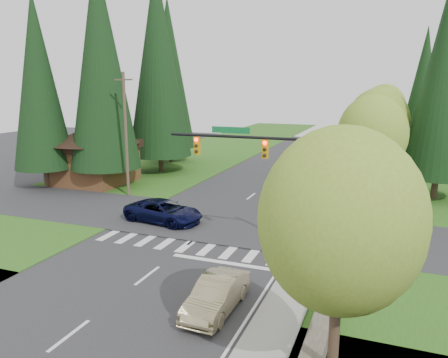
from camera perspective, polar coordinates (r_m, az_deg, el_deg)
The scene contains 34 objects.
ground at distance 22.53m, azimuth -8.65°, elevation -11.38°, with size 120.00×120.00×0.00m, color #28282B.
grass_east at distance 38.99m, azimuth 24.21°, elevation -2.19°, with size 14.00×110.00×0.06m, color #305516.
grass_west at distance 45.41m, azimuth -10.53°, elevation 0.57°, with size 14.00×110.00×0.06m, color #305516.
cross_street at distance 29.28m, azimuth -0.90°, elevation -5.66°, with size 120.00×8.00×0.10m, color #28282B.
sidewalk_east at distance 41.00m, azimuth 15.57°, elevation -0.85°, with size 1.80×80.00×0.13m, color gray.
curb_east at distance 41.08m, azimuth 14.39°, elevation -0.76°, with size 0.20×80.00×0.13m, color gray.
stone_wall_south at distance 17.26m, azimuth 12.79°, elevation -17.99°, with size 0.70×14.00×0.70m, color #4C4438.
stone_wall_north at distance 48.67m, azimuth 18.52°, elevation 1.30°, with size 0.70×40.00×0.70m, color #4C4438.
traffic_signal at distance 23.51m, azimuth 5.79°, elevation 2.38°, with size 8.70×0.37×6.80m.
brown_building at distance 41.96m, azimuth -16.59°, elevation 3.65°, with size 8.40×8.40×5.40m.
utility_pole at distance 36.11m, azimuth -12.69°, elevation 5.77°, with size 1.60×0.24×10.00m.
decid_tree_0 at distance 32.07m, azimuth 18.79°, elevation 5.49°, with size 4.80×4.80×8.37m.
decid_tree_1 at distance 39.02m, azimuth 19.42°, elevation 6.80°, with size 5.20×5.20×8.80m.
decid_tree_2 at distance 45.99m, azimuth 19.48°, elevation 7.66°, with size 5.00×5.00×8.82m.
decid_tree_3 at distance 52.99m, azimuth 19.83°, elevation 7.84°, with size 5.00×5.00×8.55m.
decid_tree_4 at distance 59.96m, azimuth 20.13°, elevation 8.61°, with size 5.40×5.40×9.18m.
decid_tree_5 at distance 66.98m, azimuth 20.06°, elevation 8.44°, with size 4.80×4.80×8.30m.
decid_tree_6 at distance 73.95m, azimuth 20.29°, elevation 8.96°, with size 5.20×5.20×8.86m.
decid_tree_south at distance 12.47m, azimuth 14.99°, elevation -5.34°, with size 4.60×4.60×7.92m.
conifer_w_a at distance 39.60m, azimuth -15.80°, elevation 14.34°, with size 6.12×6.12×19.80m.
conifer_w_b at distance 44.56m, azimuth -15.77°, elevation 12.75°, with size 5.44×5.44×17.80m.
conifer_w_c at distance 45.81m, azimuth -8.63°, elevation 14.91°, with size 6.46×6.46×20.80m.
conifer_w_d at distance 41.24m, azimuth -23.07°, elevation 11.64°, with size 5.10×5.10×16.80m.
conifer_w_e at distance 51.99m, azimuth -7.23°, elevation 13.48°, with size 5.78×5.78×18.80m.
conifer_e_a at distance 38.06m, azimuth 27.03°, elevation 12.10°, with size 5.44×5.44×17.80m.
conifer_e_b at distance 52.11m, azimuth 26.74°, elevation 12.88°, with size 6.12×6.12×19.80m.
conifer_e_c at distance 65.98m, azimuth 24.61°, elevation 11.32°, with size 5.10×5.10×16.80m.
sedan_champagne at distance 18.14m, azimuth -0.99°, elevation -14.88°, with size 1.47×4.20×1.38m, color tan.
suv_navy at distance 29.34m, azimuth -7.89°, elevation -4.21°, with size 2.48×5.38×1.50m, color black.
parked_car_a at distance 34.30m, azimuth 10.77°, elevation -2.00°, with size 1.67×4.15×1.41m, color #A5A5AA.
parked_car_b at distance 46.80m, azimuth 14.75°, elevation 1.46°, with size 1.75×4.30×1.25m, color gray.
parked_car_c at distance 52.65m, azimuth 15.24°, elevation 2.69°, with size 1.55×4.43×1.46m, color silver.
parked_car_d at distance 59.63m, azimuth 15.39°, elevation 3.67°, with size 1.56×3.88×1.32m, color silver.
parked_car_e at distance 67.20m, azimuth 15.57°, elevation 4.57°, with size 1.89×4.65×1.35m, color #AEAEB3.
Camera 1 is at (10.42, -17.88, 8.91)m, focal length 35.00 mm.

